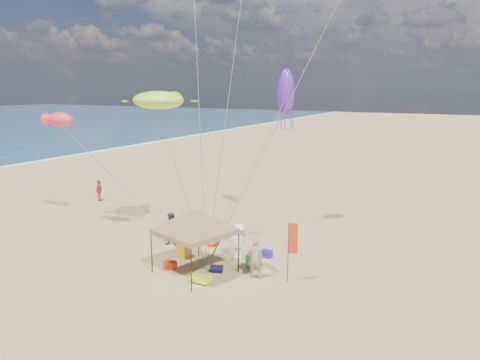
{
  "coord_description": "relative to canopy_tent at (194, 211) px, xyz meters",
  "views": [
    {
      "loc": [
        10.5,
        -16.54,
        8.62
      ],
      "look_at": [
        0.0,
        3.0,
        4.0
      ],
      "focal_mm": 33.59,
      "sensor_mm": 36.0,
      "label": 1
    }
  ],
  "objects": [
    {
      "name": "cooler_red",
      "position": [
        -1.33,
        -0.2,
        -2.81
      ],
      "size": [
        0.54,
        0.38,
        0.38
      ],
      "primitive_type": "cube",
      "color": "red",
      "rests_on": "ground"
    },
    {
      "name": "bag_navy",
      "position": [
        0.87,
        0.48,
        -2.82
      ],
      "size": [
        0.69,
        0.54,
        0.36
      ],
      "primitive_type": "cylinder",
      "rotation": [
        0.0,
        1.57,
        0.35
      ],
      "color": "#0D0C36",
      "rests_on": "ground"
    },
    {
      "name": "turtle_kite",
      "position": [
        -4.03,
        2.74,
        4.91
      ],
      "size": [
        3.35,
        2.9,
        0.97
      ],
      "primitive_type": "ellipsoid",
      "rotation": [
        0.0,
        0.0,
        0.21
      ],
      "color": "#B3FA32",
      "rests_on": "ground"
    },
    {
      "name": "person_near_c",
      "position": [
        1.02,
        2.33,
        -2.05
      ],
      "size": [
        1.41,
        1.13,
        1.91
      ],
      "primitive_type": "imported",
      "rotation": [
        0.0,
        0.0,
        3.54
      ],
      "color": "white",
      "rests_on": "ground"
    },
    {
      "name": "feather_flag",
      "position": [
        4.36,
        1.18,
        -1.12
      ],
      "size": [
        0.39,
        0.2,
        2.79
      ],
      "color": "black",
      "rests_on": "ground"
    },
    {
      "name": "chair_green",
      "position": [
        2.16,
        1.73,
        -2.65
      ],
      "size": [
        0.5,
        0.5,
        0.7
      ],
      "primitive_type": "cube",
      "color": "#167932",
      "rests_on": "ground"
    },
    {
      "name": "crate_grey",
      "position": [
        1.0,
        -0.86,
        -2.86
      ],
      "size": [
        0.34,
        0.3,
        0.28
      ],
      "primitive_type": "cube",
      "color": "slate",
      "rests_on": "ground"
    },
    {
      "name": "person_near_a",
      "position": [
        2.73,
        0.81,
        -2.04
      ],
      "size": [
        0.82,
        0.68,
        1.93
      ],
      "primitive_type": "imported",
      "rotation": [
        0.0,
        0.0,
        3.51
      ],
      "color": "#A5755E",
      "rests_on": "ground"
    },
    {
      "name": "ground",
      "position": [
        0.78,
        -0.0,
        -3.0
      ],
      "size": [
        280.0,
        280.0,
        0.0
      ],
      "primitive_type": "plane",
      "color": "tan",
      "rests_on": "ground"
    },
    {
      "name": "canopy_tent",
      "position": [
        0.0,
        0.0,
        0.0
      ],
      "size": [
        5.63,
        5.63,
        3.61
      ],
      "color": "black",
      "rests_on": "ground"
    },
    {
      "name": "bag_orange",
      "position": [
        -1.2,
        3.47,
        -2.82
      ],
      "size": [
        0.54,
        0.69,
        0.36
      ],
      "primitive_type": "cylinder",
      "rotation": [
        0.0,
        1.57,
        1.22
      ],
      "color": "#F24B0D",
      "rests_on": "ground"
    },
    {
      "name": "person_far_a",
      "position": [
        -14.13,
        7.89,
        -2.18
      ],
      "size": [
        0.73,
        1.04,
        1.64
      ],
      "primitive_type": "imported",
      "rotation": [
        0.0,
        0.0,
        1.96
      ],
      "color": "#B04446",
      "rests_on": "ground"
    },
    {
      "name": "chair_yellow",
      "position": [
        -1.61,
        1.28,
        -2.65
      ],
      "size": [
        0.5,
        0.5,
        0.7
      ],
      "primitive_type": "cube",
      "color": "yellow",
      "rests_on": "ground"
    },
    {
      "name": "person_near_b",
      "position": [
        -3.16,
        2.44,
        -2.05
      ],
      "size": [
        1.04,
        0.88,
        1.9
      ],
      "primitive_type": "imported",
      "rotation": [
        0.0,
        0.0,
        0.19
      ],
      "color": "#333D46",
      "rests_on": "ground"
    },
    {
      "name": "beach_cart",
      "position": [
        0.85,
        -0.86,
        -2.8
      ],
      "size": [
        0.9,
        0.5,
        0.24
      ],
      "primitive_type": "cube",
      "color": "#D3EF1A",
      "rests_on": "ground"
    },
    {
      "name": "squid_kite",
      "position": [
        0.62,
        9.2,
        5.33
      ],
      "size": [
        1.33,
        1.33,
        2.72
      ],
      "primitive_type": "ellipsoid",
      "rotation": [
        0.0,
        0.0,
        -0.32
      ],
      "color": "#5222A3",
      "rests_on": "ground"
    },
    {
      "name": "fish_kite",
      "position": [
        -11.34,
        2.45,
        3.67
      ],
      "size": [
        2.13,
        1.3,
        0.89
      ],
      "primitive_type": "ellipsoid",
      "rotation": [
        0.0,
        0.0,
        0.16
      ],
      "color": "#F92947",
      "rests_on": "ground"
    },
    {
      "name": "cooler_blue",
      "position": [
        2.14,
        3.34,
        -2.81
      ],
      "size": [
        0.54,
        0.38,
        0.38
      ],
      "primitive_type": "cube",
      "color": "#1F17BB",
      "rests_on": "ground"
    }
  ]
}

